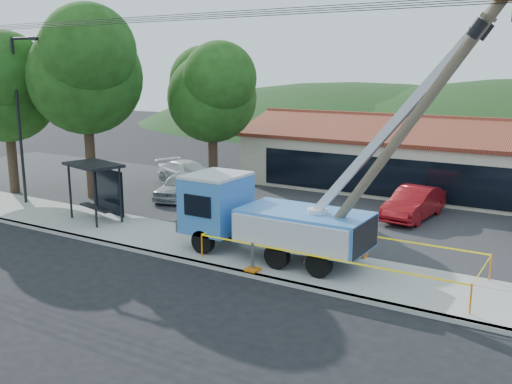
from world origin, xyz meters
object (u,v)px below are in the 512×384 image
(leaning_pole, at_px, (403,133))
(car_silver, at_px, (181,200))
(bus_shelter, at_px, (98,178))
(car_red, at_px, (413,220))
(utility_truck, at_px, (269,215))
(car_white, at_px, (189,187))

(leaning_pole, relative_size, car_silver, 2.21)
(bus_shelter, xyz_separation_m, car_red, (13.01, 8.40, -2.21))
(leaning_pole, height_order, car_silver, leaning_pole)
(leaning_pole, relative_size, bus_shelter, 2.98)
(car_red, bearing_deg, car_silver, -163.28)
(utility_truck, distance_m, bus_shelter, 9.86)
(bus_shelter, relative_size, car_red, 0.69)
(leaning_pole, height_order, bus_shelter, leaning_pole)
(bus_shelter, height_order, car_white, bus_shelter)
(bus_shelter, distance_m, car_silver, 6.22)
(leaning_pole, distance_m, car_silver, 16.81)
(utility_truck, relative_size, bus_shelter, 3.72)
(leaning_pole, distance_m, bus_shelter, 15.32)
(bus_shelter, xyz_separation_m, car_silver, (0.36, 5.80, -2.21))
(bus_shelter, bearing_deg, leaning_pole, 12.01)
(car_red, bearing_deg, car_white, -177.28)
(car_silver, xyz_separation_m, car_red, (12.65, 2.60, 0.00))
(car_silver, xyz_separation_m, car_white, (-1.91, 3.21, 0.00))
(leaning_pole, height_order, car_red, leaning_pole)
(car_silver, bearing_deg, bus_shelter, -107.54)
(utility_truck, relative_size, car_white, 2.31)
(utility_truck, xyz_separation_m, car_white, (-11.39, 9.43, -1.82))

